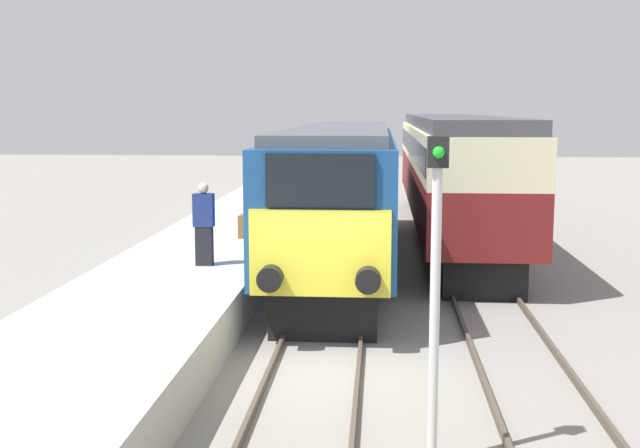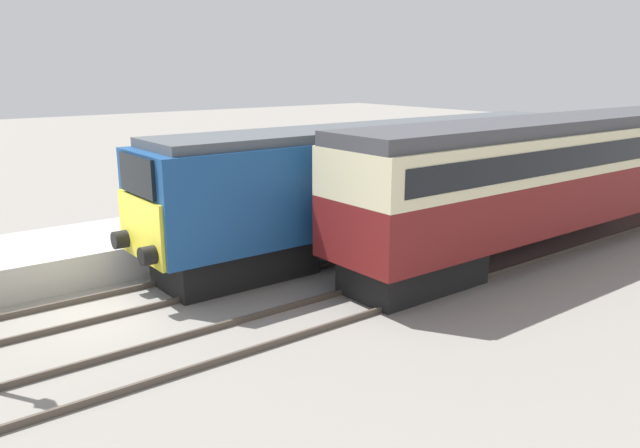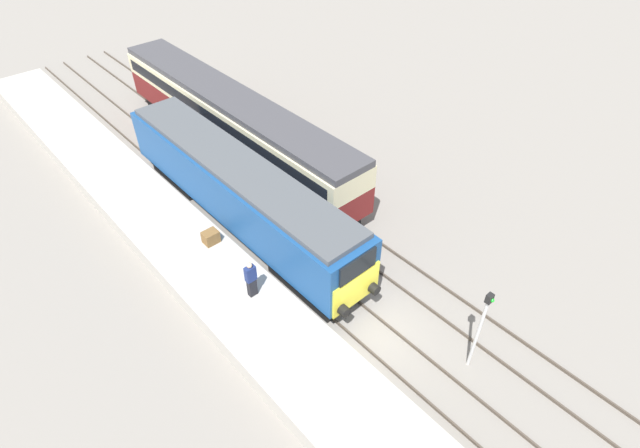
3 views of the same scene
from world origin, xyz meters
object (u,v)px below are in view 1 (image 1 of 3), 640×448
(person_on_platform, at_px, (204,224))
(luggage_crate, at_px, (253,226))
(signal_post, at_px, (435,274))
(locomotive, at_px, (342,187))
(passenger_carriage, at_px, (451,163))

(person_on_platform, height_order, luggage_crate, person_on_platform)
(person_on_platform, relative_size, signal_post, 0.46)
(locomotive, height_order, signal_post, signal_post)
(locomotive, bearing_deg, signal_post, -82.20)
(person_on_platform, xyz_separation_m, luggage_crate, (0.44, 3.85, -0.60))
(signal_post, bearing_deg, locomotive, 97.80)
(luggage_crate, bearing_deg, signal_post, -70.70)
(locomotive, relative_size, signal_post, 4.13)
(signal_post, bearing_deg, passenger_carriage, 84.59)
(locomotive, xyz_separation_m, passenger_carriage, (3.40, 5.52, 0.30))
(passenger_carriage, height_order, luggage_crate, passenger_carriage)
(luggage_crate, bearing_deg, person_on_platform, -96.55)
(passenger_carriage, height_order, signal_post, passenger_carriage)
(locomotive, bearing_deg, person_on_platform, -120.01)
(locomotive, height_order, luggage_crate, locomotive)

